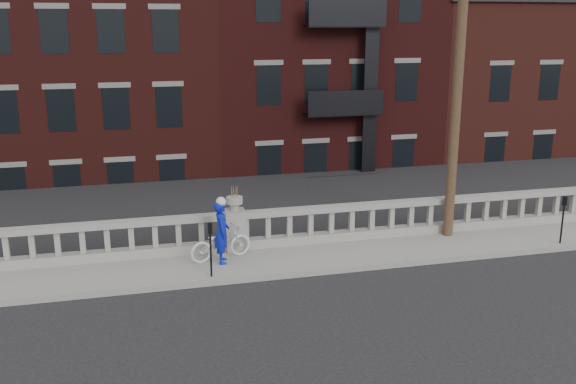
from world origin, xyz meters
The scene contains 10 objects.
ground centered at (0.00, 0.00, 0.00)m, with size 120.00×120.00×0.00m, color black.
sidewalk centered at (0.00, 3.00, 0.07)m, with size 32.00×2.20×0.15m, color gray.
balustrade centered at (0.00, 3.95, 0.64)m, with size 28.00×0.34×1.03m.
planter_pedestal centered at (0.00, 3.95, 0.83)m, with size 0.55×0.55×1.76m.
lower_level centered at (0.56, 23.04, 2.63)m, with size 80.00×44.00×20.80m.
utility_pole centered at (6.20, 3.60, 5.24)m, with size 1.60×0.28×10.00m.
parking_meter_b centered at (-0.90, 2.15, 1.00)m, with size 0.10×0.09×1.36m.
parking_meter_c centered at (8.91, 2.15, 1.00)m, with size 0.10×0.09×1.36m.
bicycle centered at (-0.50, 3.29, 0.59)m, with size 0.59×1.69×0.89m, color white.
cyclist centered at (-0.49, 3.04, 0.97)m, with size 0.60×0.39×1.63m, color #0B1AB0.
Camera 1 is at (-2.72, -12.43, 6.12)m, focal length 40.00 mm.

